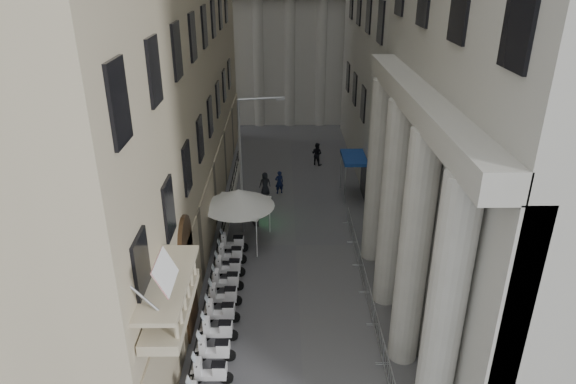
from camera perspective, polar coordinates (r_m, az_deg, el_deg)
name	(u,v)px	position (r m, az deg, el deg)	size (l,w,h in m)	color
iron_fence	(220,257)	(29.44, -7.51, -7.12)	(0.30, 28.00, 1.40)	black
blue_awning	(352,196)	(36.61, 7.11, -0.44)	(1.60, 3.00, 3.00)	navy
scooter_4	(212,383)	(21.91, -8.43, -20.27)	(0.56, 1.40, 1.50)	white
scooter_5	(216,361)	(22.81, -8.03, -18.06)	(0.56, 1.40, 1.50)	white
scooter_6	(219,340)	(23.74, -7.67, -16.02)	(0.56, 1.40, 1.50)	white
scooter_7	(222,322)	(24.70, -7.34, -14.13)	(0.56, 1.40, 1.50)	white
scooter_8	(225,305)	(25.68, -7.04, -12.39)	(0.56, 1.40, 1.50)	white
scooter_9	(227,290)	(26.68, -6.77, -10.77)	(0.56, 1.40, 1.50)	white
scooter_10	(229,276)	(27.71, -6.52, -9.28)	(0.56, 1.40, 1.50)	white
scooter_11	(232,263)	(28.75, -6.29, -7.89)	(0.56, 1.40, 1.50)	white
scooter_12	(233,252)	(29.81, -6.08, -6.60)	(0.56, 1.40, 1.50)	white
barrier_2	(378,343)	(23.72, 9.92, -16.24)	(0.60, 2.40, 1.10)	#B2B5BA
barrier_3	(369,308)	(25.63, 8.95, -12.61)	(0.60, 2.40, 1.10)	#B2B5BA
barrier_4	(361,278)	(27.63, 8.14, -9.49)	(0.60, 2.40, 1.10)	#B2B5BA
barrier_5	(355,254)	(29.71, 7.46, -6.80)	(0.60, 2.40, 1.10)	#B2B5BA
barrier_6	(350,232)	(31.85, 6.87, -4.46)	(0.60, 2.40, 1.10)	#B2B5BA
security_tent	(234,196)	(29.87, -6.04, -0.40)	(4.16, 4.16, 3.38)	white
street_lamp	(246,155)	(29.83, -4.69, 4.07)	(2.69, 0.68, 8.31)	#979A9F
info_kiosk	(255,213)	(32.23, -3.67, -2.30)	(0.46, 0.80, 1.62)	black
pedestrian_a	(279,182)	(36.44, -0.97, 1.09)	(0.62, 0.41, 1.70)	black
pedestrian_b	(317,154)	(41.66, 3.22, 4.26)	(0.90, 0.70, 1.86)	black
pedestrian_c	(265,184)	(36.28, -2.56, 0.93)	(0.81, 0.53, 1.66)	black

